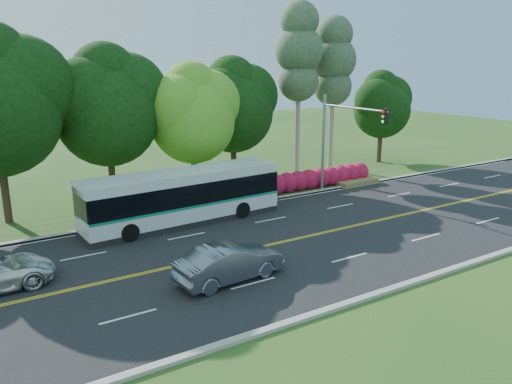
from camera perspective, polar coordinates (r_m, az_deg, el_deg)
ground at (r=27.72m, az=6.54°, el=-4.94°), size 120.00×120.00×0.00m
road at (r=27.71m, az=6.55°, el=-4.92°), size 60.00×14.00×0.02m
curb_north at (r=33.31m, az=-1.05°, el=-1.30°), size 60.00×0.30×0.15m
curb_south at (r=22.94m, az=17.78°, el=-9.72°), size 60.00×0.30×0.15m
grass_verge at (r=34.86m, az=-2.60°, el=-0.62°), size 60.00×4.00×0.10m
lane_markings at (r=27.66m, az=6.39°, el=-4.93°), size 57.60×13.82×0.00m
tree_row at (r=34.47m, az=-12.96°, el=10.14°), size 44.70×9.10×13.84m
bougainvillea_hedge at (r=37.94m, az=7.54°, el=1.59°), size 9.50×2.25×1.50m
traffic_signal at (r=34.73m, az=9.74°, el=6.91°), size 0.42×6.10×7.00m
transit_bus at (r=29.44m, az=-8.32°, el=-0.63°), size 12.04×3.32×3.12m
sedan at (r=21.89m, az=-3.04°, el=-8.05°), size 5.05×2.17×1.62m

